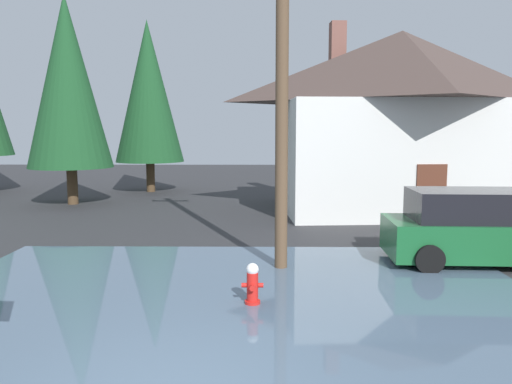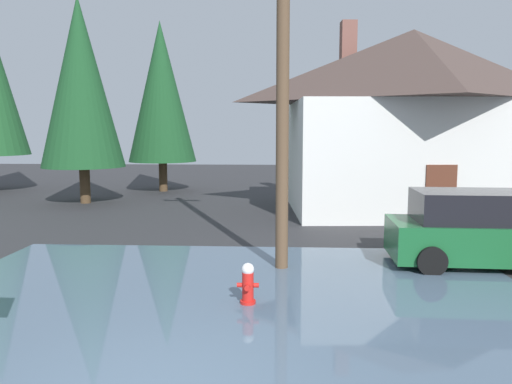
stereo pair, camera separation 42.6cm
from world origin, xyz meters
TOP-DOWN VIEW (x-y plane):
  - flood_puddle at (0.49, 2.63)m, footprint 11.48×9.71m
  - fire_hydrant at (0.87, 3.17)m, footprint 0.39×0.33m
  - utility_pole at (1.46, 5.54)m, footprint 1.60×0.28m
  - house at (6.39, 14.15)m, footprint 10.15×7.64m
  - parked_car at (6.11, 6.05)m, footprint 4.51×2.16m
  - pine_tree_tall_left at (-6.97, 15.34)m, footprint 3.46×3.46m
  - pine_tree_mid_left at (-4.64, 19.70)m, footprint 3.41×3.41m

SIDE VIEW (x-z plane):
  - flood_puddle at x=0.49m, z-range 0.00..0.04m
  - fire_hydrant at x=0.87m, z-range -0.01..0.76m
  - parked_car at x=6.11m, z-range -0.05..1.68m
  - house at x=6.39m, z-range -0.14..7.27m
  - pine_tree_mid_left at x=-4.64m, z-range 0.75..9.28m
  - utility_pole at x=1.46m, z-range 0.18..9.95m
  - pine_tree_tall_left at x=-6.97m, z-range 0.76..9.41m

